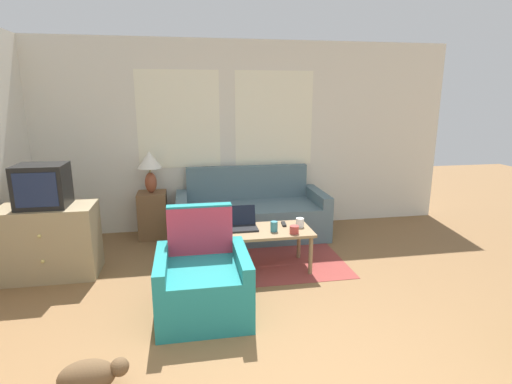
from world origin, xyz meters
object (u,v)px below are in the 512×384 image
object	(u,v)px
table_lamp	(150,165)
cup_navy	(294,230)
armchair	(203,282)
laptop	(242,224)
cat_black	(88,376)
coffee_table	(261,234)
cup_yellow	(274,226)
couch	(251,216)
tv_remote	(284,224)
cup_white	(300,223)
television	(42,186)

from	to	relation	value
table_lamp	cup_navy	size ratio (longest dim) A/B	5.67
cup_navy	armchair	bearing A→B (deg)	-148.18
laptop	cat_black	world-z (taller)	laptop
laptop	cup_navy	world-z (taller)	laptop
cup_navy	cat_black	distance (m)	2.34
coffee_table	laptop	size ratio (longest dim) A/B	3.35
armchair	laptop	bearing A→B (deg)	61.74
table_lamp	cup_yellow	size ratio (longest dim) A/B	4.96
cup_navy	cup_yellow	distance (m)	0.22
armchair	cup_yellow	xyz separation A→B (m)	(0.80, 0.72, 0.23)
cat_black	armchair	bearing A→B (deg)	44.25
couch	laptop	xyz separation A→B (m)	(-0.27, -1.01, 0.23)
cup_navy	cup_yellow	size ratio (longest dim) A/B	0.87
armchair	table_lamp	size ratio (longest dim) A/B	1.67
cup_navy	cup_yellow	world-z (taller)	cup_yellow
tv_remote	coffee_table	bearing A→B (deg)	-156.53
laptop	cup_yellow	world-z (taller)	laptop
armchair	cup_navy	size ratio (longest dim) A/B	9.45
cup_yellow	cup_navy	bearing A→B (deg)	-27.47
cup_white	table_lamp	bearing A→B (deg)	143.63
couch	cat_black	bearing A→B (deg)	-118.89
couch	coffee_table	xyz separation A→B (m)	(-0.07, -1.10, 0.12)
armchair	cup_white	bearing A→B (deg)	36.21
couch	cup_navy	bearing A→B (deg)	-78.90
armchair	cat_black	xyz separation A→B (m)	(-0.78, -0.86, -0.17)
coffee_table	cup_yellow	distance (m)	0.18
coffee_table	cup_navy	bearing A→B (deg)	-28.61
table_lamp	coffee_table	size ratio (longest dim) A/B	0.50
couch	tv_remote	xyz separation A→B (m)	(0.21, -0.98, 0.18)
laptop	cup_yellow	xyz separation A→B (m)	(0.32, -0.17, 0.00)
coffee_table	tv_remote	world-z (taller)	tv_remote
cup_navy	tv_remote	distance (m)	0.30
table_lamp	cup_navy	xyz separation A→B (m)	(1.56, -1.43, -0.49)
cup_navy	cat_black	bearing A→B (deg)	-140.12
television	laptop	world-z (taller)	television
armchair	television	size ratio (longest dim) A/B	1.89
television	table_lamp	xyz separation A→B (m)	(0.98, 1.03, 0.01)
tv_remote	cat_black	world-z (taller)	tv_remote
armchair	cup_navy	bearing A→B (deg)	31.82
laptop	cup_navy	distance (m)	0.58
armchair	laptop	xyz separation A→B (m)	(0.47, 0.88, 0.23)
table_lamp	cat_black	size ratio (longest dim) A/B	0.85
armchair	laptop	size ratio (longest dim) A/B	2.80
tv_remote	cup_white	bearing A→B (deg)	-31.58
table_lamp	cup_navy	world-z (taller)	table_lamp
coffee_table	cup_white	distance (m)	0.45
coffee_table	cup_yellow	size ratio (longest dim) A/B	9.88
television	table_lamp	distance (m)	1.42
armchair	cup_white	world-z (taller)	armchair
cup_white	tv_remote	size ratio (longest dim) A/B	0.64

